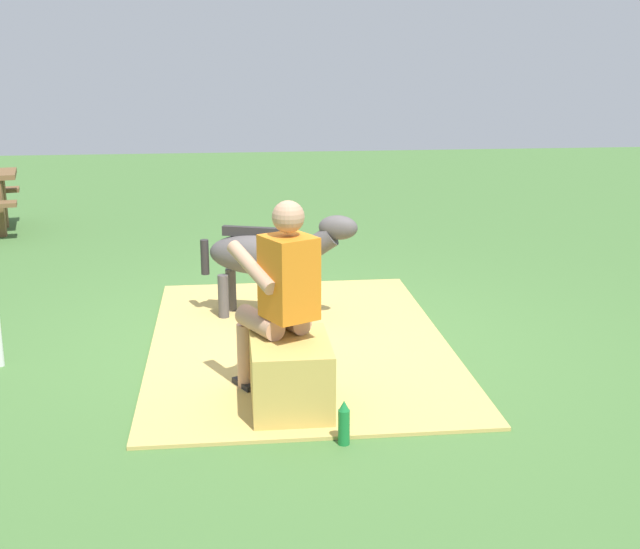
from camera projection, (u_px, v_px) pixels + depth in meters
The scene contains 6 objects.
ground_plane at pixel (294, 341), 6.59m from camera, with size 24.00×24.00×0.00m, color #426B33.
hay_patch at pixel (299, 342), 6.52m from camera, with size 3.34×2.27×0.02m, color tan.
hay_bale at pixel (290, 376), 5.29m from camera, with size 0.67×0.49×0.46m, color tan.
person_seated at pixel (280, 292), 5.29m from camera, with size 0.72×0.60×1.34m.
pony_standing at pixel (268, 255), 6.96m from camera, with size 0.64×1.30×0.92m.
soda_bottle at pixel (344, 423), 4.85m from camera, with size 0.07×0.07×0.27m.
Camera 1 is at (-6.20, 0.49, 2.25)m, focal length 47.10 mm.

